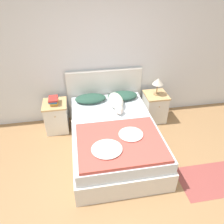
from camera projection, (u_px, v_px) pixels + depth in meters
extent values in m
plane|color=#997047|center=(125.00, 202.00, 2.90)|extent=(16.00, 16.00, 0.00)
cube|color=silver|center=(102.00, 55.00, 3.94)|extent=(9.00, 0.06, 2.55)
cube|color=silver|center=(114.00, 141.00, 3.66)|extent=(1.36, 2.00, 0.33)
cube|color=silver|center=(114.00, 129.00, 3.52)|extent=(1.30, 1.94, 0.19)
cube|color=silver|center=(105.00, 95.00, 4.32)|extent=(1.44, 0.04, 1.00)
cylinder|color=silver|center=(104.00, 71.00, 4.04)|extent=(1.44, 0.06, 0.06)
cube|color=silver|center=(57.00, 117.00, 4.07)|extent=(0.40, 0.42, 0.54)
cube|color=tan|center=(54.00, 104.00, 3.91)|extent=(0.43, 0.45, 0.03)
sphere|color=tan|center=(55.00, 117.00, 3.81)|extent=(0.02, 0.02, 0.02)
cube|color=silver|center=(155.00, 108.00, 4.34)|extent=(0.40, 0.42, 0.54)
cube|color=tan|center=(156.00, 95.00, 4.19)|extent=(0.43, 0.45, 0.03)
sphere|color=tan|center=(159.00, 107.00, 4.08)|extent=(0.02, 0.02, 0.02)
ellipsoid|color=#284C3D|center=(91.00, 98.00, 4.03)|extent=(0.57, 0.34, 0.11)
ellipsoid|color=#284C3D|center=(122.00, 96.00, 4.11)|extent=(0.57, 0.34, 0.11)
cube|color=#BC4C42|center=(120.00, 142.00, 3.07)|extent=(1.20, 0.99, 0.05)
ellipsoid|color=silver|center=(107.00, 149.00, 2.90)|extent=(0.42, 0.39, 0.04)
ellipsoid|color=silver|center=(131.00, 134.00, 3.16)|extent=(0.36, 0.35, 0.04)
ellipsoid|color=silver|center=(116.00, 101.00, 3.91)|extent=(0.26, 0.53, 0.17)
sphere|color=silver|center=(119.00, 110.00, 3.67)|extent=(0.15, 0.15, 0.15)
ellipsoid|color=silver|center=(120.00, 113.00, 3.63)|extent=(0.07, 0.08, 0.06)
cone|color=silver|center=(117.00, 107.00, 3.65)|extent=(0.05, 0.05, 0.05)
cone|color=silver|center=(121.00, 107.00, 3.66)|extent=(0.05, 0.05, 0.05)
ellipsoid|color=silver|center=(116.00, 97.00, 4.13)|extent=(0.16, 0.24, 0.06)
cube|color=orange|center=(54.00, 103.00, 3.89)|extent=(0.14, 0.21, 0.03)
cube|color=gold|center=(54.00, 101.00, 3.87)|extent=(0.14, 0.22, 0.03)
cube|color=#285689|center=(53.00, 100.00, 3.85)|extent=(0.16, 0.24, 0.03)
cube|color=#AD2D28|center=(53.00, 99.00, 3.83)|extent=(0.16, 0.23, 0.03)
cylinder|color=#9E7A4C|center=(156.00, 94.00, 4.17)|extent=(0.11, 0.11, 0.02)
cylinder|color=#9E7A4C|center=(157.00, 89.00, 4.11)|extent=(0.02, 0.02, 0.20)
cone|color=beige|center=(158.00, 81.00, 4.02)|extent=(0.21, 0.21, 0.12)
cube|color=#93423D|center=(216.00, 179.00, 3.21)|extent=(1.12, 0.61, 0.00)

